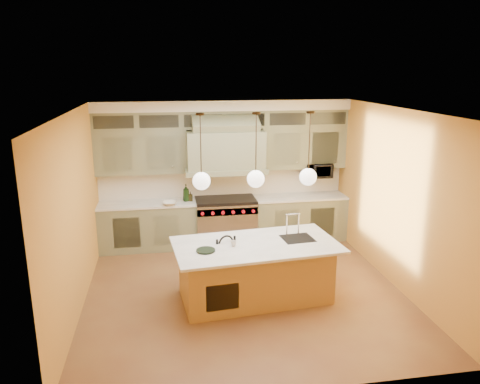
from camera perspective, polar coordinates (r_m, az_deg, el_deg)
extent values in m
plane|color=brown|center=(7.76, 0.48, -11.94)|extent=(5.00, 5.00, 0.00)
plane|color=white|center=(6.95, 0.53, 9.93)|extent=(5.00, 5.00, 0.00)
plane|color=gold|center=(9.61, -2.09, 2.58)|extent=(5.00, 0.00, 5.00)
plane|color=gold|center=(4.93, 5.64, -9.81)|extent=(5.00, 0.00, 5.00)
plane|color=gold|center=(7.23, -19.41, -2.46)|extent=(0.00, 5.00, 5.00)
plane|color=gold|center=(8.03, 18.37, -0.69)|extent=(0.00, 5.00, 5.00)
cube|color=gray|center=(9.50, -11.10, -4.12)|extent=(1.90, 0.65, 0.90)
cube|color=gray|center=(9.89, 7.17, -3.19)|extent=(1.90, 0.65, 0.90)
cube|color=white|center=(9.36, -11.25, -1.40)|extent=(1.90, 0.68, 0.04)
cube|color=white|center=(9.75, 7.26, -0.56)|extent=(1.90, 0.68, 0.04)
cube|color=white|center=(9.65, -2.06, 1.22)|extent=(5.00, 0.04, 0.56)
cube|color=gray|center=(9.28, -12.00, 4.81)|extent=(1.75, 0.35, 0.85)
cube|color=gray|center=(9.70, 7.63, 5.42)|extent=(1.75, 0.35, 0.85)
cube|color=gray|center=(9.18, -1.83, 5.17)|extent=(1.50, 0.70, 0.75)
cube|color=#737959|center=(9.25, -1.81, 2.73)|extent=(1.60, 0.76, 0.10)
cube|color=#333833|center=(9.27, -2.01, 8.85)|extent=(5.00, 0.35, 0.35)
cube|color=white|center=(9.22, -2.01, 10.54)|extent=(5.00, 0.47, 0.20)
cube|color=silver|center=(9.55, -1.76, -3.74)|extent=(1.20, 0.70, 0.90)
cube|color=black|center=(9.40, -1.78, -0.97)|extent=(1.20, 0.70, 0.06)
cube|color=silver|center=(9.14, -1.50, -2.41)|extent=(1.20, 0.06, 0.14)
cube|color=#B07F3E|center=(7.37, 1.83, -9.67)|extent=(2.32, 1.27, 0.88)
cube|color=white|center=(7.14, 1.98, -6.47)|extent=(2.60, 1.54, 0.04)
cube|color=black|center=(7.41, 7.01, -5.79)|extent=(0.52, 0.47, 0.05)
cylinder|color=black|center=(7.14, -1.58, -11.79)|extent=(0.04, 0.04, 0.59)
cylinder|color=black|center=(7.27, 0.58, -11.25)|extent=(0.04, 0.04, 0.59)
cylinder|color=black|center=(7.38, -2.75, -10.86)|extent=(0.04, 0.04, 0.59)
cylinder|color=black|center=(7.51, -0.64, -10.36)|extent=(0.04, 0.04, 0.59)
cube|color=black|center=(7.19, -1.11, -8.78)|extent=(0.46, 0.46, 0.05)
torus|color=black|center=(7.20, -1.72, -6.27)|extent=(0.26, 0.12, 0.26)
imported|color=black|center=(9.82, 9.48, 2.64)|extent=(0.54, 0.37, 0.30)
imported|color=black|center=(9.29, -6.59, -0.10)|extent=(0.14, 0.14, 0.34)
imported|color=black|center=(9.32, -6.06, -0.54)|extent=(0.09, 0.09, 0.19)
imported|color=silver|center=(9.10, -8.52, -1.39)|extent=(0.29, 0.29, 0.07)
imported|color=silver|center=(7.03, -0.79, -6.29)|extent=(0.09, 0.09, 0.08)
cylinder|color=#2D2319|center=(6.61, -4.90, 9.45)|extent=(0.12, 0.12, 0.03)
cylinder|color=#2D2319|center=(6.67, -4.81, 5.64)|extent=(0.02, 0.02, 0.93)
sphere|color=white|center=(6.77, -4.72, 1.34)|extent=(0.26, 0.26, 0.26)
cylinder|color=#2D2319|center=(6.73, 2.01, 9.58)|extent=(0.12, 0.12, 0.03)
cylinder|color=#2D2319|center=(6.78, 1.97, 5.84)|extent=(0.02, 0.02, 0.93)
sphere|color=white|center=(6.88, 1.93, 1.60)|extent=(0.26, 0.26, 0.26)
cylinder|color=#2D2319|center=(6.93, 8.59, 9.59)|extent=(0.12, 0.12, 0.03)
cylinder|color=#2D2319|center=(6.98, 8.45, 5.95)|extent=(0.02, 0.02, 0.93)
sphere|color=white|center=(7.08, 8.29, 1.83)|extent=(0.26, 0.26, 0.26)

